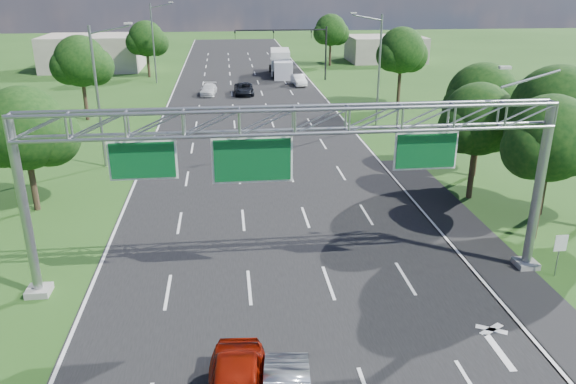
{
  "coord_description": "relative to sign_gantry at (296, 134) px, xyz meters",
  "views": [
    {
      "loc": [
        -2.51,
        -10.5,
        13.0
      ],
      "look_at": [
        0.35,
        15.15,
        3.12
      ],
      "focal_mm": 35.0,
      "sensor_mm": 36.0,
      "label": 1
    }
  ],
  "objects": [
    {
      "name": "tree_verge_re",
      "position": [
        13.75,
        66.04,
        -1.7
      ],
      "size": [
        5.76,
        4.8,
        7.84
      ],
      "color": "#2D2116",
      "rests_on": "ground"
    },
    {
      "name": "tree_verge_lc",
      "position": [
        -13.25,
        58.04,
        -1.92
      ],
      "size": [
        5.76,
        4.8,
        7.62
      ],
      "color": "#2D2116",
      "rests_on": "ground"
    },
    {
      "name": "building_right",
      "position": [
        23.67,
        70.0,
        -4.89
      ],
      "size": [
        12.0,
        9.0,
        4.0
      ],
      "primitive_type": "cube",
      "color": "gray",
      "rests_on": "ground"
    },
    {
      "name": "tree_verge_rd",
      "position": [
        15.75,
        36.04,
        -1.26
      ],
      "size": [
        5.76,
        4.8,
        8.28
      ],
      "color": "#2D2116",
      "rests_on": "ground"
    },
    {
      "name": "car_queue_a",
      "position": [
        -4.83,
        44.4,
        -6.28
      ],
      "size": [
        2.09,
        4.34,
        1.22
      ],
      "primitive_type": "imported",
      "rotation": [
        0.0,
        0.0,
        -0.09
      ],
      "color": "white",
      "rests_on": "ground"
    },
    {
      "name": "streetlight_l_far",
      "position": [
        -11.63,
        53.0,
        -1.31
      ],
      "size": [
        2.97,
        0.22,
        10.16
      ],
      "color": "gray",
      "rests_on": "ground"
    },
    {
      "name": "traffic_signal",
      "position": [
        7.15,
        53.0,
        -1.72
      ],
      "size": [
        12.21,
        0.24,
        7.0
      ],
      "color": "black",
      "rests_on": "ground"
    },
    {
      "name": "tree_cluster_right",
      "position": [
        14.47,
        7.19,
        -1.58
      ],
      "size": [
        9.91,
        14.6,
        8.68
      ],
      "color": "#2D2116",
      "rests_on": "ground"
    },
    {
      "name": "car_queue_d",
      "position": [
        6.57,
        49.39,
        -6.22
      ],
      "size": [
        1.8,
        4.21,
        1.35
      ],
      "primitive_type": "imported",
      "rotation": [
        0.0,
        0.0,
        0.09
      ],
      "color": "white",
      "rests_on": "ground"
    },
    {
      "name": "streetlight_l_near",
      "position": [
        -11.63,
        18.0,
        -1.31
      ],
      "size": [
        2.97,
        0.22,
        10.16
      ],
      "color": "gray",
      "rests_on": "ground"
    },
    {
      "name": "sign_gantry",
      "position": [
        0.0,
        0.0,
        0.0
      ],
      "size": [
        23.5,
        1.0,
        9.56
      ],
      "color": "gray",
      "rests_on": "ground"
    },
    {
      "name": "car_queue_b",
      "position": [
        -0.66,
        44.06,
        -6.23
      ],
      "size": [
        2.28,
        4.79,
        1.32
      ],
      "primitive_type": "imported",
      "rotation": [
        0.0,
        0.0,
        0.02
      ],
      "color": "black",
      "rests_on": "ground"
    },
    {
      "name": "road_flare",
      "position": [
        9.87,
        2.0,
        -6.89
      ],
      "size": [
        3.0,
        30.0,
        0.02
      ],
      "primitive_type": "cube",
      "color": "black",
      "rests_on": "ground"
    },
    {
      "name": "building_left",
      "position": [
        -22.33,
        66.0,
        -4.39
      ],
      "size": [
        14.0,
        10.0,
        5.0
      ],
      "primitive_type": "cube",
      "color": "gray",
      "rests_on": "ground"
    },
    {
      "name": "box_truck",
      "position": [
        5.05,
        57.48,
        -5.25
      ],
      "size": [
        3.09,
        9.2,
        3.42
      ],
      "rotation": [
        0.0,
        0.0,
        -0.08
      ],
      "color": "silver",
      "rests_on": "ground"
    },
    {
      "name": "ground",
      "position": [
        -0.33,
        18.0,
        -6.89
      ],
      "size": [
        220.0,
        220.0,
        0.0
      ],
      "primitive_type": "plane",
      "color": "#204615",
      "rests_on": "ground"
    },
    {
      "name": "road",
      "position": [
        -0.33,
        18.0,
        -6.89
      ],
      "size": [
        18.0,
        180.0,
        0.02
      ],
      "primitive_type": "cube",
      "color": "black",
      "rests_on": "ground"
    },
    {
      "name": "regulatory_sign",
      "position": [
        12.07,
        -1.02,
        -5.38
      ],
      "size": [
        0.6,
        0.08,
        2.1
      ],
      "color": "gray",
      "rests_on": "ground"
    },
    {
      "name": "tree_verge_lb",
      "position": [
        -16.25,
        33.04,
        -1.48
      ],
      "size": [
        5.76,
        4.8,
        8.06
      ],
      "color": "#2D2116",
      "rests_on": "ground"
    },
    {
      "name": "tree_verge_la",
      "position": [
        -14.25,
        10.04,
        -2.13
      ],
      "size": [
        5.76,
        4.8,
        7.4
      ],
      "color": "#2D2116",
      "rests_on": "ground"
    },
    {
      "name": "streetlight_r_mid",
      "position": [
        10.97,
        28.0,
        -1.31
      ],
      "size": [
        2.97,
        0.22,
        10.16
      ],
      "color": "gray",
      "rests_on": "ground"
    }
  ]
}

